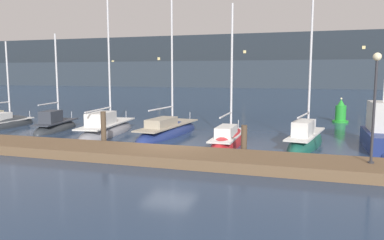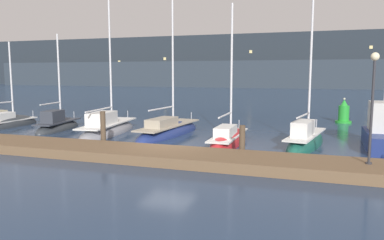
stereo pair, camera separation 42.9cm
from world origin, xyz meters
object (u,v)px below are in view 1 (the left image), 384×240
object	(u,v)px
sailboat_berth_2	(6,126)
channel_buoy	(341,113)
sailboat_berth_4	(107,132)
sailboat_berth_7	(305,143)
sailboat_berth_3	(56,128)
sailboat_berth_6	(229,142)
motorboat_berth_8	(381,140)
sailboat_berth_5	(168,133)
dock_lamppost	(375,91)

from	to	relation	value
sailboat_berth_2	channel_buoy	bearing A→B (deg)	23.41
sailboat_berth_4	sailboat_berth_7	world-z (taller)	sailboat_berth_4
sailboat_berth_3	sailboat_berth_6	distance (m)	12.70
sailboat_berth_3	motorboat_berth_8	bearing A→B (deg)	-0.57
sailboat_berth_4	motorboat_berth_8	distance (m)	16.35
sailboat_berth_5	motorboat_berth_8	size ratio (longest dim) A/B	2.06
channel_buoy	sailboat_berth_6	bearing A→B (deg)	-119.85
sailboat_berth_4	sailboat_berth_5	xyz separation A→B (m)	(3.98, 0.86, -0.05)
sailboat_berth_3	sailboat_berth_6	world-z (taller)	sailboat_berth_6
sailboat_berth_3	sailboat_berth_6	bearing A→B (deg)	-6.10
sailboat_berth_2	motorboat_berth_8	bearing A→B (deg)	-0.68
sailboat_berth_2	sailboat_berth_7	distance (m)	21.22
sailboat_berth_4	sailboat_berth_7	distance (m)	12.53
sailboat_berth_2	dock_lamppost	bearing A→B (deg)	-14.41
motorboat_berth_8	sailboat_berth_6	bearing A→B (deg)	-171.85
sailboat_berth_5	sailboat_berth_7	bearing A→B (deg)	-8.11
sailboat_berth_4	dock_lamppost	size ratio (longest dim) A/B	2.35
sailboat_berth_2	sailboat_berth_7	bearing A→B (deg)	-2.20
channel_buoy	dock_lamppost	world-z (taller)	dock_lamppost
sailboat_berth_5	sailboat_berth_7	world-z (taller)	sailboat_berth_5
motorboat_berth_8	channel_buoy	xyz separation A→B (m)	(-1.23, 10.60, 0.30)
sailboat_berth_3	sailboat_berth_5	size ratio (longest dim) A/B	0.70
sailboat_berth_7	sailboat_berth_5	bearing A→B (deg)	171.89
channel_buoy	motorboat_berth_8	bearing A→B (deg)	-83.36
sailboat_berth_2	sailboat_berth_4	distance (m)	8.69
sailboat_berth_2	sailboat_berth_4	bearing A→B (deg)	-2.99
sailboat_berth_6	sailboat_berth_7	world-z (taller)	sailboat_berth_7
sailboat_berth_2	sailboat_berth_6	size ratio (longest dim) A/B	0.82
motorboat_berth_8	sailboat_berth_7	bearing A→B (deg)	-172.27
sailboat_berth_2	sailboat_berth_4	xyz separation A→B (m)	(8.68, -0.45, 0.07)
sailboat_berth_3	dock_lamppost	size ratio (longest dim) A/B	1.70
channel_buoy	sailboat_berth_2	bearing A→B (deg)	-156.59
sailboat_berth_2	sailboat_berth_5	bearing A→B (deg)	1.82
channel_buoy	dock_lamppost	xyz separation A→B (m)	(-0.07, -16.40, 2.55)
sailboat_berth_2	channel_buoy	distance (m)	25.94
sailboat_berth_4	sailboat_berth_6	distance (m)	8.43
sailboat_berth_5	channel_buoy	world-z (taller)	sailboat_berth_5
sailboat_berth_3	sailboat_berth_5	world-z (taller)	sailboat_berth_5
sailboat_berth_3	sailboat_berth_5	bearing A→B (deg)	3.42
sailboat_berth_2	sailboat_berth_5	distance (m)	12.66
sailboat_berth_5	channel_buoy	bearing A→B (deg)	41.64
sailboat_berth_3	sailboat_berth_7	bearing A→B (deg)	-2.47
sailboat_berth_5	sailboat_berth_7	distance (m)	8.63
sailboat_berth_4	sailboat_berth_5	size ratio (longest dim) A/B	0.97
sailboat_berth_3	motorboat_berth_8	distance (m)	20.61
sailboat_berth_5	sailboat_berth_6	size ratio (longest dim) A/B	1.20
sailboat_berth_4	sailboat_berth_7	size ratio (longest dim) A/B	1.09
motorboat_berth_8	channel_buoy	bearing A→B (deg)	96.64
sailboat_berth_4	sailboat_berth_6	xyz separation A→B (m)	(8.38, -0.99, -0.06)
sailboat_berth_7	channel_buoy	bearing A→B (deg)	76.90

